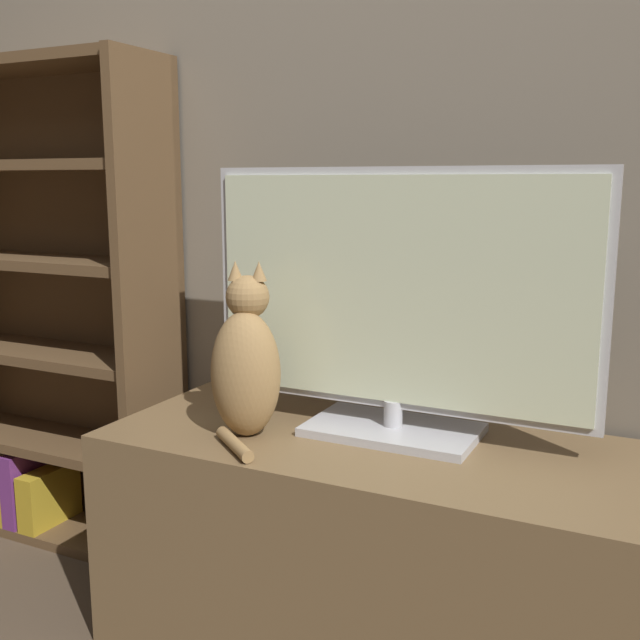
% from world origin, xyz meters
% --- Properties ---
extents(wall_back, '(4.80, 0.05, 2.60)m').
position_xyz_m(wall_back, '(0.00, 1.22, 1.30)').
color(wall_back, '#756B5B').
rests_on(wall_back, ground_plane).
extents(tv_stand, '(1.22, 0.54, 0.53)m').
position_xyz_m(tv_stand, '(0.00, 0.91, 0.27)').
color(tv_stand, brown).
rests_on(tv_stand, ground_plane).
extents(tv, '(0.92, 0.24, 0.61)m').
position_xyz_m(tv, '(0.03, 0.97, 0.84)').
color(tv, '#B7B7BC').
rests_on(tv, tv_stand).
extents(cat, '(0.21, 0.26, 0.40)m').
position_xyz_m(cat, '(-0.27, 0.82, 0.70)').
color(cat, '#997547').
rests_on(cat, tv_stand).
extents(bookshelf, '(0.83, 0.28, 1.46)m').
position_xyz_m(bookshelf, '(-1.15, 1.09, 0.66)').
color(bookshelf, brown).
rests_on(bookshelf, ground_plane).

